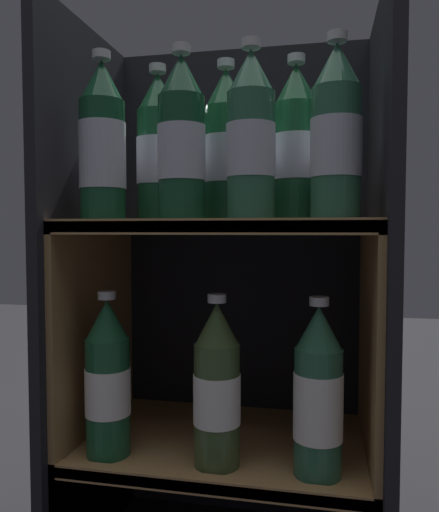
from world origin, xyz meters
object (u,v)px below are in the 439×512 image
at_px(bottle_upper_back_0, 158,152).
at_px(bottle_upper_back_2, 296,147).
at_px(bottle_lower_front_1, 217,388).
at_px(bottle_upper_front_3, 336,137).
at_px(bottle_lower_front_0, 108,381).
at_px(bottle_upper_back_1, 226,150).
at_px(bottle_lower_front_2, 318,396).
at_px(bottle_upper_front_0, 102,146).
at_px(bottle_upper_front_2, 251,140).
at_px(bottle_upper_front_1, 181,143).

relative_size(bottle_upper_back_0, bottle_upper_back_2, 1.00).
bearing_deg(bottle_lower_front_1, bottle_upper_back_0, 146.16).
height_order(bottle_upper_front_3, bottle_upper_back_2, same).
bearing_deg(bottle_lower_front_0, bottle_upper_front_3, 0.00).
bearing_deg(bottle_upper_back_1, bottle_lower_front_2, -27.41).
distance_m(bottle_upper_front_0, bottle_lower_front_2, 0.55).
bearing_deg(bottle_upper_front_0, bottle_lower_front_1, 0.00).
relative_size(bottle_upper_front_2, bottle_upper_front_3, 1.00).
height_order(bottle_upper_front_0, bottle_upper_back_1, same).
distance_m(bottle_lower_front_0, bottle_lower_front_1, 0.19).
bearing_deg(bottle_upper_front_2, bottle_upper_front_1, 180.00).
distance_m(bottle_upper_front_1, bottle_lower_front_0, 0.43).
xyz_separation_m(bottle_upper_front_1, bottle_lower_front_1, (0.06, 0.00, -0.41)).
height_order(bottle_lower_front_1, bottle_lower_front_2, same).
distance_m(bottle_upper_front_3, bottle_upper_back_0, 0.33).
bearing_deg(bottle_lower_front_1, bottle_upper_back_2, 35.44).
height_order(bottle_upper_front_1, bottle_upper_back_1, same).
bearing_deg(bottle_lower_front_1, bottle_lower_front_0, -180.00).
distance_m(bottle_upper_back_0, bottle_lower_front_1, 0.44).
distance_m(bottle_upper_front_0, bottle_upper_back_0, 0.11).
bearing_deg(bottle_lower_front_2, bottle_upper_front_3, 0.00).
relative_size(bottle_upper_back_1, bottle_lower_front_2, 1.00).
distance_m(bottle_upper_front_2, bottle_upper_back_1, 0.10).
height_order(bottle_upper_front_2, bottle_lower_front_0, bottle_upper_front_2).
relative_size(bottle_lower_front_0, bottle_lower_front_1, 1.00).
relative_size(bottle_upper_back_2, bottle_lower_front_1, 1.00).
xyz_separation_m(bottle_upper_back_2, bottle_lower_front_1, (-0.12, -0.09, -0.41)).
bearing_deg(bottle_upper_back_2, bottle_lower_front_2, -63.45).
bearing_deg(bottle_upper_front_1, bottle_lower_front_2, -0.00).
bearing_deg(bottle_lower_front_1, bottle_upper_front_2, -0.00).
distance_m(bottle_upper_front_2, bottle_upper_back_0, 0.20).
xyz_separation_m(bottle_upper_front_3, bottle_lower_front_2, (-0.02, -0.00, -0.41)).
height_order(bottle_upper_front_0, bottle_lower_front_0, bottle_upper_front_0).
height_order(bottle_upper_front_2, bottle_lower_front_1, bottle_upper_front_2).
bearing_deg(bottle_lower_front_2, bottle_upper_front_1, 180.00).
height_order(bottle_upper_front_1, bottle_upper_front_3, same).
height_order(bottle_upper_front_0, bottle_upper_back_2, same).
bearing_deg(bottle_upper_back_0, bottle_upper_front_2, -25.14).
bearing_deg(bottle_upper_front_0, bottle_upper_front_3, 0.00).
distance_m(bottle_upper_back_1, bottle_lower_front_2, 0.45).
bearing_deg(bottle_lower_front_1, bottle_upper_front_3, 0.00).
bearing_deg(bottle_upper_back_2, bottle_upper_back_1, 180.00).
bearing_deg(bottle_lower_front_0, bottle_upper_front_0, 180.00).
bearing_deg(bottle_upper_front_3, bottle_lower_front_1, 180.00).
bearing_deg(bottle_upper_front_3, bottle_upper_back_1, 155.50).
relative_size(bottle_lower_front_1, bottle_lower_front_2, 1.00).
xyz_separation_m(bottle_upper_front_2, bottle_upper_back_0, (-0.18, 0.09, -0.00)).
bearing_deg(bottle_upper_back_0, bottle_lower_front_1, -33.84).
xyz_separation_m(bottle_upper_front_0, bottle_upper_back_2, (0.32, 0.09, 0.00)).
distance_m(bottle_upper_front_1, bottle_lower_front_1, 0.41).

